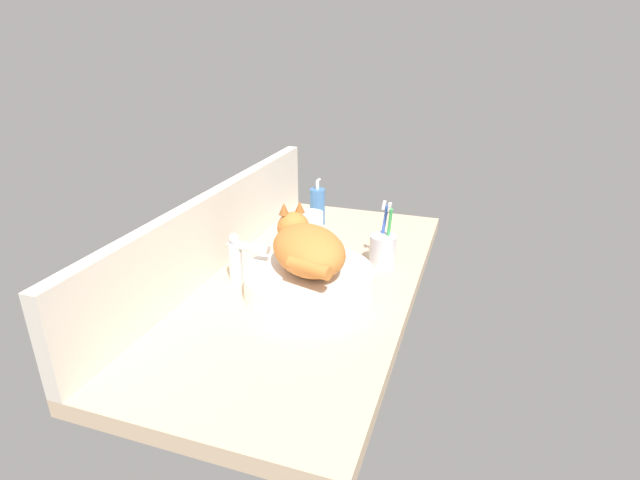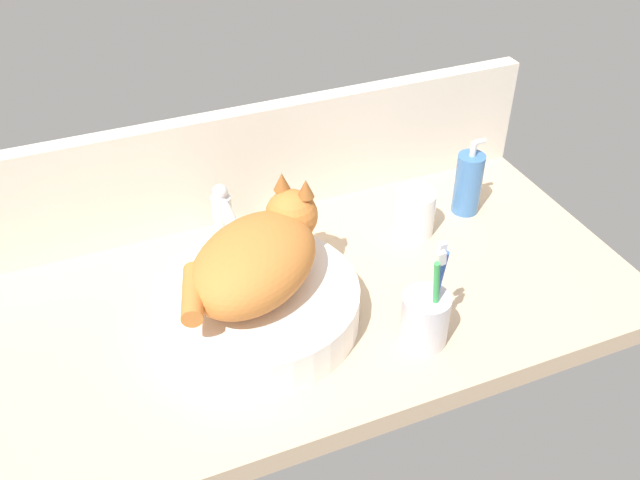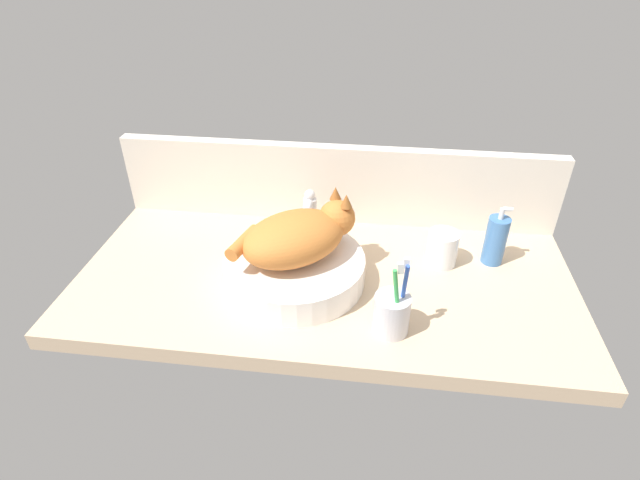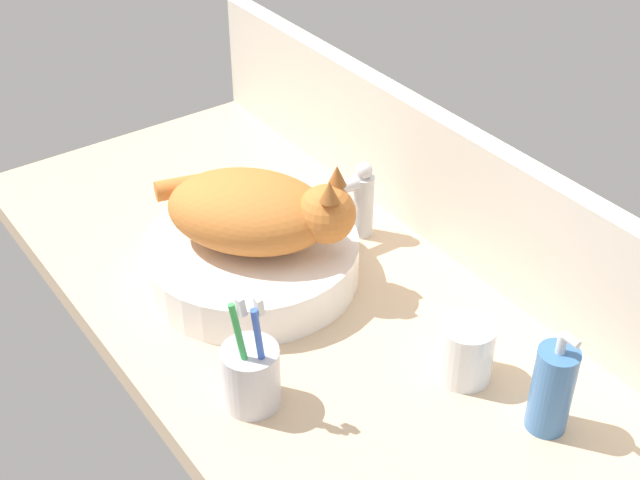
% 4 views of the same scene
% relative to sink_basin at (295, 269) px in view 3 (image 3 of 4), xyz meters
% --- Properties ---
extents(ground_plane, '(1.20, 0.58, 0.04)m').
position_rel_sink_basin_xyz_m(ground_plane, '(0.07, 0.03, -0.05)').
color(ground_plane, '#D1B28E').
extents(backsplash_panel, '(1.20, 0.04, 0.22)m').
position_rel_sink_basin_xyz_m(backsplash_panel, '(0.07, 0.30, 0.08)').
color(backsplash_panel, silver).
rests_on(backsplash_panel, ground_plane).
extents(sink_basin, '(0.33, 0.33, 0.07)m').
position_rel_sink_basin_xyz_m(sink_basin, '(0.00, 0.00, 0.00)').
color(sink_basin, white).
rests_on(sink_basin, ground_plane).
extents(cat, '(0.30, 0.29, 0.14)m').
position_rel_sink_basin_xyz_m(cat, '(0.01, 0.01, 0.09)').
color(cat, '#CC7533').
rests_on(cat, sink_basin).
extents(faucet, '(0.04, 0.12, 0.14)m').
position_rel_sink_basin_xyz_m(faucet, '(0.01, 0.20, 0.04)').
color(faucet, silver).
rests_on(faucet, ground_plane).
extents(soap_dispenser, '(0.05, 0.05, 0.16)m').
position_rel_sink_basin_xyz_m(soap_dispenser, '(0.48, 0.14, 0.03)').
color(soap_dispenser, '#3F72B2').
rests_on(soap_dispenser, ground_plane).
extents(toothbrush_cup, '(0.08, 0.08, 0.19)m').
position_rel_sink_basin_xyz_m(toothbrush_cup, '(0.23, -0.14, 0.01)').
color(toothbrush_cup, silver).
rests_on(toothbrush_cup, ground_plane).
extents(water_glass, '(0.08, 0.08, 0.09)m').
position_rel_sink_basin_xyz_m(water_glass, '(0.35, 0.12, 0.01)').
color(water_glass, white).
rests_on(water_glass, ground_plane).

